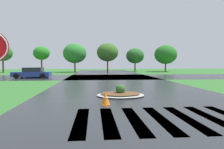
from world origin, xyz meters
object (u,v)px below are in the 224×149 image
(car_silver_hatch, at_px, (32,73))
(median_island, at_px, (120,94))
(traffic_cone, at_px, (106,98))
(drainage_pipe_stack, at_px, (34,74))

(car_silver_hatch, bearing_deg, median_island, 121.97)
(car_silver_hatch, height_order, traffic_cone, car_silver_hatch)
(median_island, height_order, car_silver_hatch, car_silver_hatch)
(traffic_cone, bearing_deg, median_island, 67.49)
(median_island, height_order, traffic_cone, median_island)
(median_island, relative_size, traffic_cone, 4.37)
(car_silver_hatch, height_order, drainage_pipe_stack, car_silver_hatch)
(median_island, relative_size, drainage_pipe_stack, 1.05)
(drainage_pipe_stack, height_order, traffic_cone, drainage_pipe_stack)
(car_silver_hatch, xyz_separation_m, drainage_pipe_stack, (-0.23, 1.58, -0.14))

